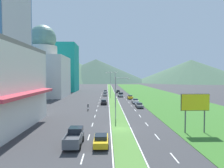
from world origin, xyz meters
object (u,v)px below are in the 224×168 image
at_px(street_lamp_mid, 114,86).
at_px(car_4, 139,105).
at_px(car_0, 104,102).
at_px(pickup_truck_0, 74,137).
at_px(car_2, 130,97).
at_px(street_lamp_near, 117,95).
at_px(billboard_roadside, 195,104).
at_px(car_3, 135,101).
at_px(car_1, 105,91).
at_px(car_5, 118,91).
at_px(street_lamp_far, 111,82).
at_px(car_6, 105,94).
at_px(motorcycle_rider, 88,108).
at_px(pickup_truck_1, 121,94).
at_px(car_7, 101,140).

height_order(street_lamp_mid, car_4, street_lamp_mid).
distance_m(car_0, pickup_truck_0, 37.28).
bearing_deg(car_2, street_lamp_near, -10.92).
distance_m(street_lamp_near, billboard_roadside, 15.83).
height_order(street_lamp_mid, car_2, street_lamp_mid).
bearing_deg(car_4, car_3, 179.43).
bearing_deg(car_1, car_5, -92.77).
xyz_separation_m(billboard_roadside, car_4, (-4.71, 25.52, -3.92)).
bearing_deg(car_4, street_lamp_far, -166.47).
bearing_deg(car_2, car_6, -140.68).
bearing_deg(car_5, car_0, -9.32).
distance_m(car_0, motorcycle_rider, 11.97).
distance_m(car_4, car_6, 34.98).
height_order(pickup_truck_0, pickup_truck_1, same).
bearing_deg(car_3, car_6, -157.68).
xyz_separation_m(street_lamp_mid, car_5, (3.63, 41.66, -5.16)).
distance_m(car_1, car_3, 42.48).
xyz_separation_m(car_2, car_6, (-10.01, 12.23, -0.01)).
bearing_deg(car_1, billboard_roadside, -168.87).
distance_m(car_1, car_7, 80.84).
distance_m(car_1, car_2, 30.22).
xyz_separation_m(car_3, car_5, (-3.38, 40.91, -0.01)).
distance_m(street_lamp_near, car_3, 25.04).
relative_size(car_0, pickup_truck_0, 0.83).
bearing_deg(billboard_roadside, street_lamp_mid, 109.25).
relative_size(car_4, motorcycle_rider, 2.27).
bearing_deg(car_3, billboard_roadside, 7.73).
height_order(street_lamp_near, billboard_roadside, street_lamp_near).
bearing_deg(street_lamp_mid, street_lamp_near, -90.53).
relative_size(car_2, car_6, 1.02).
xyz_separation_m(pickup_truck_0, pickup_truck_1, (10.30, 60.25, 0.00)).
height_order(street_lamp_far, car_6, street_lamp_far).
xyz_separation_m(car_1, pickup_truck_1, (6.78, -19.95, 0.26)).
relative_size(car_1, pickup_truck_1, 0.81).
bearing_deg(pickup_truck_0, motorcycle_rider, 1.41).
bearing_deg(car_7, car_3, -14.41).
distance_m(car_7, motorcycle_rider, 26.81).
xyz_separation_m(street_lamp_near, car_5, (3.84, 64.49, -4.36)).
relative_size(car_3, car_7, 0.99).
bearing_deg(pickup_truck_0, street_lamp_mid, -9.94).
relative_size(car_0, car_2, 1.02).
height_order(street_lamp_near, car_6, street_lamp_near).
height_order(car_1, car_4, car_1).
bearing_deg(billboard_roadside, car_3, 97.73).
bearing_deg(motorcycle_rider, car_3, -47.56).
distance_m(street_lamp_far, pickup_truck_1, 6.71).
relative_size(billboard_roadside, car_3, 1.49).
distance_m(billboard_roadside, car_4, 26.25).
relative_size(car_5, car_7, 0.99).
xyz_separation_m(car_4, pickup_truck_0, (-13.62, -30.42, 0.28)).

